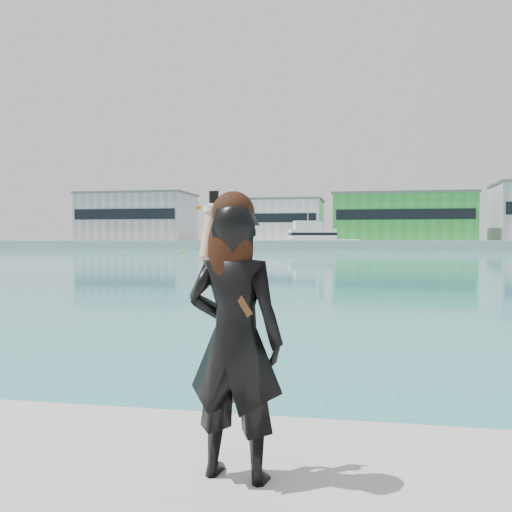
{
  "coord_description": "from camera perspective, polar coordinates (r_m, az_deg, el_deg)",
  "views": [
    {
      "loc": [
        0.27,
        -3.76,
        2.31
      ],
      "look_at": [
        -0.55,
        0.41,
        2.18
      ],
      "focal_mm": 40.0,
      "sensor_mm": 36.0,
      "label": 1
    }
  ],
  "objects": [
    {
      "name": "motor_yacht",
      "position": [
        119.45,
        5.85,
        1.68
      ],
      "size": [
        17.7,
        9.74,
        7.97
      ],
      "rotation": [
        0.0,
        0.0,
        0.31
      ],
      "color": "white",
      "rests_on": "ground"
    },
    {
      "name": "warehouse_white",
      "position": [
        133.69,
        1.43,
        3.63
      ],
      "size": [
        24.48,
        15.35,
        9.5
      ],
      "color": "silver",
      "rests_on": "far_quay"
    },
    {
      "name": "warehouse_green",
      "position": [
        132.06,
        14.4,
        3.82
      ],
      "size": [
        30.6,
        16.36,
        10.5
      ],
      "color": "green",
      "rests_on": "far_quay"
    },
    {
      "name": "warehouse_grey_left",
      "position": [
        142.97,
        -11.76,
        3.87
      ],
      "size": [
        26.52,
        16.36,
        11.5
      ],
      "color": "gray",
      "rests_on": "far_quay"
    },
    {
      "name": "flagpole_left",
      "position": [
        130.54,
        -6.0,
        3.57
      ],
      "size": [
        1.28,
        0.16,
        8.0
      ],
      "color": "silver",
      "rests_on": "far_quay"
    },
    {
      "name": "buoy_far",
      "position": [
        96.74,
        -7.29,
        0.34
      ],
      "size": [
        0.5,
        0.5,
        0.5
      ],
      "primitive_type": "sphere",
      "color": "#E4A40C",
      "rests_on": "ground"
    },
    {
      "name": "far_quay",
      "position": [
        133.77,
        10.9,
        1.13
      ],
      "size": [
        320.0,
        40.0,
        2.0
      ],
      "primitive_type": "cube",
      "color": "#9E9E99",
      "rests_on": "ground"
    },
    {
      "name": "flagpole_right",
      "position": [
        126.73,
        20.97,
        3.52
      ],
      "size": [
        1.28,
        0.16,
        8.0
      ],
      "color": "silver",
      "rests_on": "far_quay"
    },
    {
      "name": "woman",
      "position": [
        3.61,
        -2.18,
        -7.62
      ],
      "size": [
        0.69,
        0.5,
        1.83
      ],
      "rotation": [
        0.0,
        0.0,
        2.99
      ],
      "color": "black",
      "rests_on": "near_quay"
    }
  ]
}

